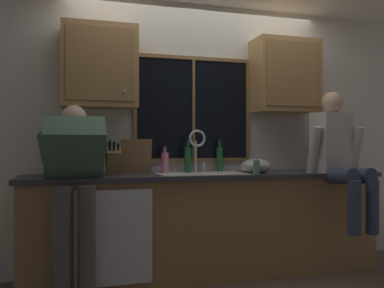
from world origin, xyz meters
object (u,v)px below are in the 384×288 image
at_px(person_standing, 74,176).
at_px(mixing_bowl, 256,166).
at_px(bottle_amber_small, 188,159).
at_px(cutting_board, 136,156).
at_px(knife_block, 113,162).
at_px(soap_dispenser, 256,167).
at_px(person_sitting_on_counter, 339,153).
at_px(bottle_tall_clear, 220,158).
at_px(bottle_green_glass, 165,162).

bearing_deg(person_standing, mixing_bowl, 7.98).
bearing_deg(bottle_amber_small, cutting_board, 173.15).
height_order(person_standing, knife_block, person_standing).
bearing_deg(knife_block, cutting_board, 37.96).
xyz_separation_m(person_standing, soap_dispenser, (1.55, 0.07, 0.04)).
relative_size(person_sitting_on_counter, bottle_tall_clear, 4.11).
relative_size(person_sitting_on_counter, bottle_amber_small, 4.12).
bearing_deg(bottle_tall_clear, cutting_board, -179.27).
xyz_separation_m(bottle_green_glass, bottle_amber_small, (0.22, -0.01, 0.02)).
distance_m(person_sitting_on_counter, mixing_bowl, 0.78).
height_order(cutting_board, bottle_amber_small, cutting_board).
xyz_separation_m(person_sitting_on_counter, bottle_tall_clear, (-0.99, 0.50, -0.06)).
bearing_deg(person_standing, bottle_amber_small, 23.64).
xyz_separation_m(person_standing, knife_block, (0.33, 0.33, 0.09)).
relative_size(mixing_bowl, bottle_green_glass, 1.13).
bearing_deg(person_standing, bottle_green_glass, 29.38).
distance_m(person_standing, person_sitting_on_counter, 2.36).
bearing_deg(soap_dispenser, bottle_amber_small, 144.17).
relative_size(person_standing, cutting_board, 4.78).
bearing_deg(bottle_green_glass, cutting_board, 168.71).
height_order(person_sitting_on_counter, knife_block, person_sitting_on_counter).
bearing_deg(soap_dispenser, bottle_green_glass, 152.65).
bearing_deg(bottle_amber_small, bottle_tall_clear, 11.21).
xyz_separation_m(person_standing, mixing_bowl, (1.61, 0.23, 0.04)).
distance_m(person_sitting_on_counter, cutting_board, 1.87).
xyz_separation_m(bottle_green_glass, bottle_tall_clear, (0.56, 0.06, 0.02)).
relative_size(cutting_board, mixing_bowl, 1.13).
bearing_deg(bottle_tall_clear, person_sitting_on_counter, -26.81).
bearing_deg(person_standing, person_sitting_on_counter, 0.43).
bearing_deg(knife_block, bottle_green_glass, 14.31).
bearing_deg(bottle_tall_clear, bottle_amber_small, -168.79).
distance_m(cutting_board, bottle_tall_clear, 0.82).
bearing_deg(person_sitting_on_counter, person_standing, -179.57).
xyz_separation_m(knife_block, mixing_bowl, (1.29, -0.11, -0.05)).
bearing_deg(bottle_green_glass, soap_dispenser, -27.35).
xyz_separation_m(person_standing, person_sitting_on_counter, (2.35, 0.02, 0.16)).
height_order(bottle_green_glass, bottle_tall_clear, bottle_tall_clear).
relative_size(mixing_bowl, bottle_amber_small, 0.91).
bearing_deg(cutting_board, person_sitting_on_counter, -15.15).
relative_size(person_standing, person_sitting_on_counter, 1.19).
bearing_deg(bottle_green_glass, person_sitting_on_counter, -15.79).
relative_size(knife_block, cutting_board, 1.02).
bearing_deg(mixing_bowl, cutting_board, 165.27).
bearing_deg(bottle_green_glass, bottle_tall_clear, 6.31).
height_order(person_standing, soap_dispenser, person_standing).
bearing_deg(soap_dispenser, cutting_board, 156.47).
distance_m(mixing_bowl, bottle_amber_small, 0.63).
bearing_deg(cutting_board, mixing_bowl, -14.73).
height_order(cutting_board, bottle_tall_clear, cutting_board).
xyz_separation_m(person_sitting_on_counter, soap_dispenser, (-0.80, 0.05, -0.12)).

